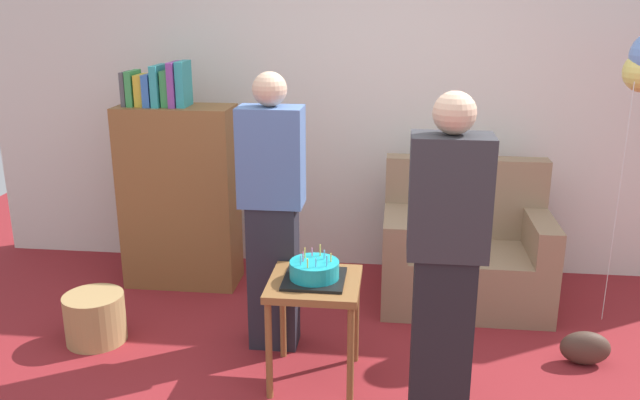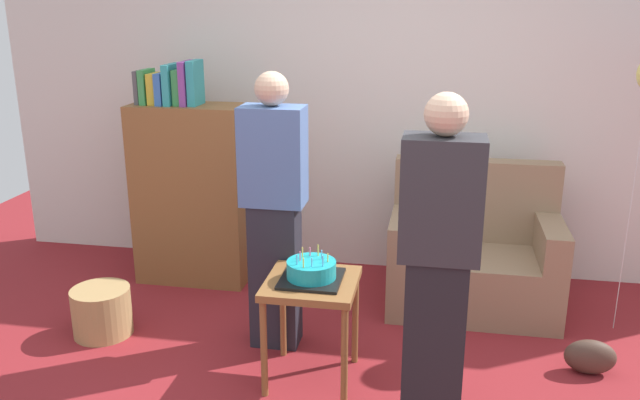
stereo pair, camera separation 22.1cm
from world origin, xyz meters
name	(u,v)px [view 2 (the right image)]	position (x,y,z in m)	size (l,w,h in m)	color
wall_back	(390,92)	(0.00, 2.05, 1.35)	(6.00, 0.10, 2.70)	silver
couch	(473,257)	(0.64, 1.44, 0.34)	(1.10, 0.70, 0.96)	#8C7054
bookshelf	(190,189)	(-1.37, 1.51, 0.69)	(0.80, 0.36, 1.60)	brown
side_table	(311,295)	(-0.25, 0.33, 0.50)	(0.48, 0.48, 0.58)	brown
birthday_cake	(311,271)	(-0.25, 0.33, 0.63)	(0.32, 0.32, 0.17)	black
person_blowing_candles	(274,212)	(-0.54, 0.69, 0.83)	(0.36, 0.22, 1.63)	#23232D
person_holding_cake	(438,268)	(0.40, 0.02, 0.83)	(0.36, 0.22, 1.63)	black
wicker_basket	(102,311)	(-1.63, 0.59, 0.15)	(0.36, 0.36, 0.30)	#A88451
handbag	(590,357)	(1.26, 0.66, 0.10)	(0.28, 0.14, 0.20)	#473328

